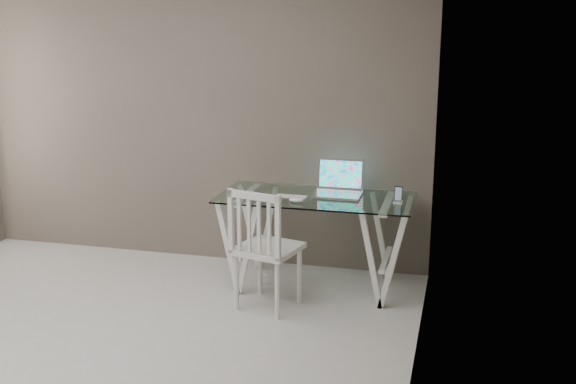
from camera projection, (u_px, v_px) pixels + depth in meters
name	position (u px, v px, depth m)	size (l,w,h in m)	color
room	(36.00, 93.00, 3.94)	(4.50, 4.52, 2.71)	#BBB8B3
desk	(316.00, 241.00, 5.65)	(1.50, 0.70, 0.75)	silver
chair	(263.00, 244.00, 5.19)	(0.51, 0.51, 0.93)	silver
laptop	(339.00, 186.00, 5.63)	(0.37, 0.30, 0.26)	#B8B8BC
keyboard	(291.00, 197.00, 5.54)	(0.25, 0.11, 0.01)	silver
mouse	(296.00, 200.00, 5.40)	(0.11, 0.07, 0.04)	white
phone_dock	(398.00, 199.00, 5.37)	(0.07, 0.07, 0.13)	white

